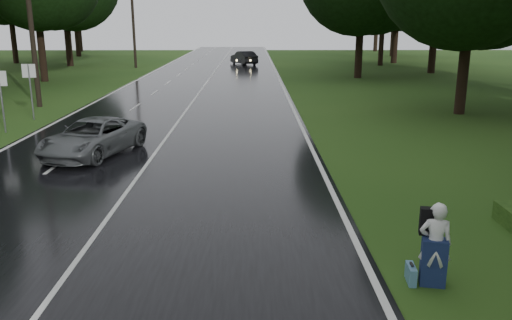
{
  "coord_description": "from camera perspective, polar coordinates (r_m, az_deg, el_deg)",
  "views": [
    {
      "loc": [
        3.53,
        -9.07,
        4.71
      ],
      "look_at": [
        3.64,
        4.47,
        1.1
      ],
      "focal_mm": 36.68,
      "sensor_mm": 36.0,
      "label": 1
    }
  ],
  "objects": [
    {
      "name": "road_sign_a",
      "position": [
        25.28,
        -25.62,
        2.72
      ],
      "size": [
        0.64,
        0.1,
        2.66
      ],
      "primitive_type": null,
      "color": "white",
      "rests_on": "ground"
    },
    {
      "name": "tree_right_d",
      "position": [
        29.5,
        21.25,
        4.73
      ],
      "size": [
        8.33,
        8.33,
        13.01
      ],
      "primitive_type": null,
      "color": "black",
      "rests_on": "ground"
    },
    {
      "name": "tree_right_e",
      "position": [
        46.05,
        11.02,
        8.79
      ],
      "size": [
        8.97,
        8.97,
        14.02
      ],
      "primitive_type": null,
      "color": "black",
      "rests_on": "ground"
    },
    {
      "name": "road",
      "position": [
        29.65,
        -7.35,
        5.71
      ],
      "size": [
        12.0,
        140.0,
        0.04
      ],
      "primitive_type": "cube",
      "color": "black",
      "rests_on": "ground"
    },
    {
      "name": "tree_left_e",
      "position": [
        45.8,
        -22.02,
        7.96
      ],
      "size": [
        9.28,
        9.28,
        14.5
      ],
      "primitive_type": null,
      "color": "black",
      "rests_on": "ground"
    },
    {
      "name": "ground",
      "position": [
        10.81,
        -19.94,
        -11.86
      ],
      "size": [
        160.0,
        160.0,
        0.0
      ],
      "primitive_type": "plane",
      "color": "#294A16",
      "rests_on": "ground"
    },
    {
      "name": "road_sign_b",
      "position": [
        28.03,
        -23.04,
        4.07
      ],
      "size": [
        0.65,
        0.1,
        2.71
      ],
      "primitive_type": null,
      "color": "white",
      "rests_on": "ground"
    },
    {
      "name": "far_car",
      "position": [
        58.72,
        -1.33,
        11.08
      ],
      "size": [
        3.2,
        4.68,
        1.46
      ],
      "primitive_type": "imported",
      "rotation": [
        0.0,
        0.0,
        3.55
      ],
      "color": "black",
      "rests_on": "road"
    },
    {
      "name": "tree_right_f",
      "position": [
        59.55,
        13.37,
        10.0
      ],
      "size": [
        10.61,
        10.61,
        16.58
      ],
      "primitive_type": null,
      "color": "black",
      "rests_on": "ground"
    },
    {
      "name": "suitcase",
      "position": [
        10.33,
        16.53,
        -11.82
      ],
      "size": [
        0.18,
        0.48,
        0.33
      ],
      "primitive_type": "cube",
      "rotation": [
        0.0,
        0.0,
        6.19
      ],
      "color": "teal",
      "rests_on": "ground"
    },
    {
      "name": "hitchhiker",
      "position": [
        10.14,
        18.88,
        -8.95
      ],
      "size": [
        0.65,
        0.61,
        1.6
      ],
      "color": "silver",
      "rests_on": "ground"
    },
    {
      "name": "grey_car",
      "position": [
        19.61,
        -17.37,
        2.39
      ],
      "size": [
        3.37,
        5.04,
        1.28
      ],
      "primitive_type": "imported",
      "rotation": [
        0.0,
        0.0,
        5.99
      ],
      "color": "#535759",
      "rests_on": "road"
    },
    {
      "name": "utility_pole_far",
      "position": [
        56.49,
        -12.96,
        9.78
      ],
      "size": [
        1.8,
        0.28,
        10.49
      ],
      "primitive_type": null,
      "color": "black",
      "rests_on": "ground"
    },
    {
      "name": "utility_pole_mid",
      "position": [
        32.21,
        -22.51,
        5.39
      ],
      "size": [
        1.8,
        0.28,
        9.31
      ],
      "primitive_type": null,
      "color": "black",
      "rests_on": "ground"
    },
    {
      "name": "tree_left_f",
      "position": [
        60.73,
        -19.57,
        9.64
      ],
      "size": [
        9.32,
        9.32,
        14.56
      ],
      "primitive_type": null,
      "color": "black",
      "rests_on": "ground"
    },
    {
      "name": "lane_center",
      "position": [
        29.65,
        -7.35,
        5.76
      ],
      "size": [
        0.12,
        140.0,
        0.01
      ],
      "primitive_type": "cube",
      "color": "silver",
      "rests_on": "road"
    }
  ]
}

